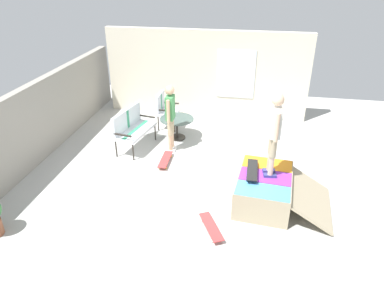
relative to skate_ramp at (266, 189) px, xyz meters
name	(u,v)px	position (x,y,z in m)	size (l,w,h in m)	color
ground_plane	(202,183)	(0.49, 1.34, -0.35)	(12.00, 12.00, 0.10)	#B2B2AD
back_wall_cinderblock	(27,129)	(0.49, 5.34, 0.62)	(9.00, 0.20, 1.83)	gray
house_facade	(206,74)	(4.29, 1.83, 0.99)	(0.23, 6.00, 2.56)	beige
skate_ramp	(266,189)	(0.00, 0.00, 0.00)	(1.64, 1.93, 0.59)	tan
patio_bench	(132,125)	(1.75, 3.33, 0.32)	(1.33, 0.78, 1.02)	#2D2823
patio_chair_near_house	(165,107)	(3.10, 2.82, 0.32)	(0.63, 0.56, 1.02)	#2D2823
patio_table	(177,124)	(2.47, 2.33, 0.11)	(0.90, 0.90, 0.57)	#2D2823
person_watching	(170,114)	(1.79, 2.33, 0.70)	(0.48, 0.24, 1.70)	silver
person_skater	(274,130)	(0.09, -0.04, 1.25)	(0.48, 0.27, 1.64)	navy
skateboard_by_bench	(165,160)	(1.12, 2.32, -0.21)	(0.80, 0.22, 0.10)	#B23838
skateboard_spare	(211,227)	(-1.05, 0.94, -0.21)	(0.80, 0.55, 0.10)	#B23838
skateboard_on_ramp	(252,170)	(0.04, 0.29, 0.38)	(0.80, 0.20, 0.10)	black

